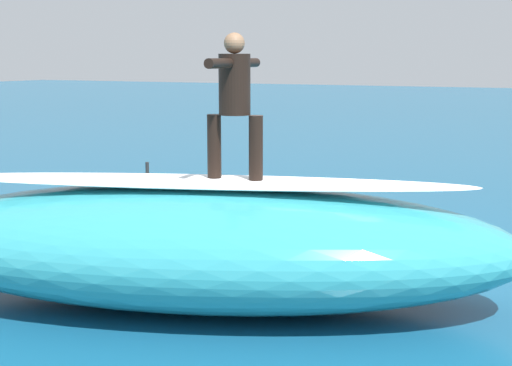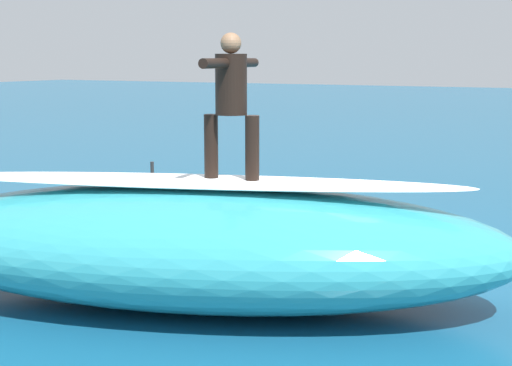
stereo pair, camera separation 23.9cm
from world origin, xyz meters
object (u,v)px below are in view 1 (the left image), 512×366
at_px(surfboard_riding, 235,183).
at_px(surfer_paddling, 274,230).
at_px(surfboard_paddling, 271,239).
at_px(buoy_marker, 148,203).
at_px(surfer_riding, 235,96).

bearing_deg(surfboard_riding, surfer_paddling, -82.47).
distance_m(surfboard_paddling, buoy_marker, 2.52).
xyz_separation_m(surfboard_paddling, buoy_marker, (2.47, -0.41, 0.25)).
height_order(surfer_paddling, buoy_marker, buoy_marker).
height_order(surfboard_riding, surfer_paddling, surfboard_riding).
distance_m(surfboard_riding, surfer_riding, 0.94).
height_order(surfboard_paddling, surfer_paddling, surfer_paddling).
relative_size(surfboard_paddling, surfer_paddling, 1.92).
bearing_deg(surfer_paddling, surfboard_paddling, 0.00).
relative_size(surfboard_riding, surfer_riding, 1.17).
relative_size(surfer_riding, surfer_paddling, 1.27).
relative_size(surfer_paddling, buoy_marker, 1.25).
bearing_deg(surfboard_paddling, surfer_paddling, -180.00).
relative_size(surfer_riding, surfboard_paddling, 0.66).
height_order(surfer_riding, buoy_marker, surfer_riding).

